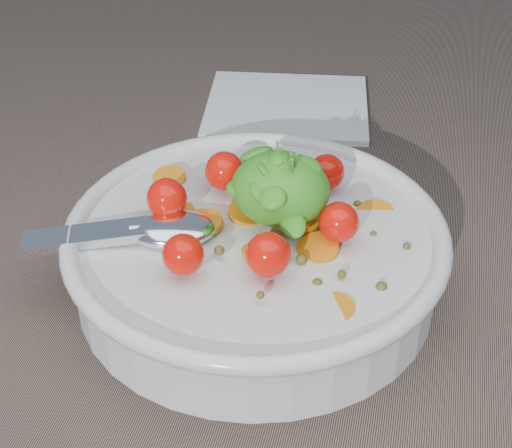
# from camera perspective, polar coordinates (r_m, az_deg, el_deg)

# --- Properties ---
(ground) EXTENTS (6.00, 6.00, 0.00)m
(ground) POSITION_cam_1_polar(r_m,az_deg,el_deg) (0.50, -0.76, -5.14)
(ground) COLOR #725E51
(ground) RESTS_ON ground
(bowl) EXTENTS (0.25, 0.24, 0.10)m
(bowl) POSITION_cam_1_polar(r_m,az_deg,el_deg) (0.49, 0.00, -1.99)
(bowl) COLOR silver
(bowl) RESTS_ON ground
(napkin) EXTENTS (0.16, 0.14, 0.01)m
(napkin) POSITION_cam_1_polar(r_m,az_deg,el_deg) (0.71, 2.26, 8.55)
(napkin) COLOR white
(napkin) RESTS_ON ground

